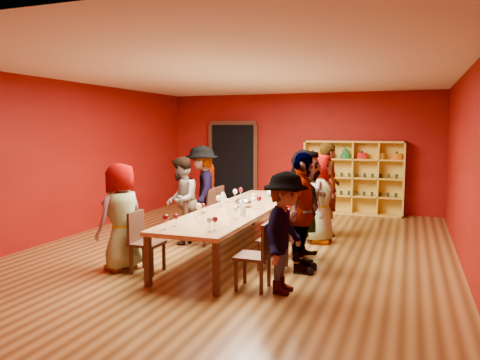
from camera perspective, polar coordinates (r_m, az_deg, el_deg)
name	(u,v)px	position (r m, az deg, el deg)	size (l,w,h in m)	color
room_shell	(240,164)	(7.89, -0.06, 2.01)	(7.10, 9.10, 3.04)	#533516
tasting_table	(240,210)	(7.99, -0.06, -3.73)	(1.10, 4.50, 0.75)	#AE7D48
doorway	(234,165)	(12.69, -0.79, 1.87)	(1.40, 0.17, 2.30)	black
shelving_unit	(353,174)	(11.83, 13.63, 0.71)	(2.40, 0.40, 1.80)	gold
chair_person_left_0	(143,238)	(6.99, -11.80, -6.99)	(0.42, 0.42, 0.89)	#321A10
person_left_0	(121,217)	(7.13, -14.30, -4.37)	(0.77, 0.42, 1.59)	#161E3C
chair_person_left_2	(195,217)	(8.51, -5.50, -4.54)	(0.42, 0.42, 0.89)	#321A10
person_left_2	(181,200)	(8.58, -7.18, -2.46)	(0.77, 0.42, 1.58)	#535358
chair_person_left_3	(217,209)	(9.40, -2.88, -3.50)	(0.42, 0.42, 0.89)	#321A10
person_left_3	(202,189)	(9.47, -4.64, -1.10)	(1.13, 0.47, 1.76)	#4E4F53
chair_person_left_4	(225,205)	(9.80, -1.88, -3.10)	(0.42, 0.42, 0.89)	#321A10
person_left_4	(207,188)	(9.90, -4.02, -0.99)	(0.99, 0.45, 1.69)	#5887B6
chair_person_right_0	(259,252)	(6.12, 2.30, -8.76)	(0.42, 0.42, 0.89)	#321A10
person_right_0	(285,233)	(5.96, 5.52, -6.41)	(1.00, 0.41, 1.55)	#505055
chair_person_right_1	(278,236)	(7.00, 4.69, -6.86)	(0.42, 0.42, 0.89)	#321A10
person_right_1	(302,213)	(6.85, 7.57, -3.96)	(1.02, 0.47, 1.75)	#6192C9
chair_person_right_2	(290,227)	(7.69, 6.15, -5.69)	(0.42, 0.42, 0.89)	#321A10
person_right_2	(305,204)	(7.57, 7.95, -2.92)	(1.64, 0.47, 1.77)	#567BB2
chair_person_right_3	(305,215)	(8.80, 7.97, -4.22)	(0.42, 0.42, 0.89)	#321A10
person_right_3	(320,199)	(8.69, 9.72, -2.26)	(0.79, 0.43, 1.62)	#15163B
chair_person_right_4	(313,209)	(9.45, 8.84, -3.51)	(0.42, 0.42, 0.89)	#321A10
person_right_4	(329,189)	(9.34, 10.76, -1.09)	(0.66, 0.49, 1.82)	#5986B8
wine_glass_0	(253,200)	(7.82, 1.63, -2.50)	(0.08, 0.08, 0.20)	silver
wine_glass_1	(283,187)	(9.65, 5.25, -0.85)	(0.08, 0.08, 0.20)	silver
wine_glass_2	(209,221)	(6.12, -3.75, -4.95)	(0.08, 0.08, 0.20)	silver
wine_glass_3	(244,207)	(7.14, 0.55, -3.35)	(0.08, 0.08, 0.20)	silver
wine_glass_4	(228,202)	(7.56, -1.53, -2.73)	(0.09, 0.09, 0.21)	silver
wine_glass_5	(269,193)	(8.68, 3.56, -1.63)	(0.08, 0.08, 0.20)	silver
wine_glass_6	(218,199)	(7.99, -2.68, -2.28)	(0.08, 0.08, 0.21)	silver
wine_glass_7	(215,220)	(6.20, -3.06, -4.88)	(0.07, 0.07, 0.19)	silver
wine_glass_8	(224,199)	(8.05, -1.93, -2.28)	(0.08, 0.08, 0.19)	silver
wine_glass_9	(254,196)	(8.24, 1.67, -2.00)	(0.08, 0.08, 0.21)	silver
wine_glass_10	(166,218)	(6.30, -9.04, -4.64)	(0.08, 0.08, 0.20)	silver
wine_glass_11	(235,192)	(8.80, -0.61, -1.48)	(0.08, 0.08, 0.21)	silver
wine_glass_12	(241,190)	(9.06, 0.07, -1.25)	(0.08, 0.08, 0.21)	silver
wine_glass_13	(259,199)	(7.87, 2.32, -2.33)	(0.09, 0.09, 0.22)	silver
wine_glass_14	(203,206)	(7.36, -4.53, -3.18)	(0.07, 0.07, 0.18)	silver
wine_glass_15	(236,209)	(6.94, -0.55, -3.60)	(0.08, 0.08, 0.20)	silver
wine_glass_16	(199,207)	(7.12, -5.08, -3.29)	(0.09, 0.09, 0.21)	silver
wine_glass_17	(277,192)	(8.86, 4.47, -1.43)	(0.09, 0.09, 0.21)	silver
wine_glass_18	(176,217)	(6.49, -7.81, -4.50)	(0.07, 0.07, 0.18)	silver
wine_glass_19	(203,213)	(6.75, -4.50, -3.98)	(0.07, 0.07, 0.19)	silver
wine_glass_20	(284,189)	(9.51, 5.37, -1.07)	(0.07, 0.07, 0.18)	silver
spittoon_bowl	(243,203)	(8.03, 0.38, -2.80)	(0.30, 0.30, 0.17)	silver
carafe_a	(223,200)	(8.04, -2.10, -2.48)	(0.13, 0.13, 0.25)	silver
carafe_b	(243,208)	(7.19, 0.33, -3.49)	(0.11, 0.11, 0.26)	silver
wine_bottle	(270,190)	(9.26, 3.67, -1.26)	(0.10, 0.10, 0.34)	#14391A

